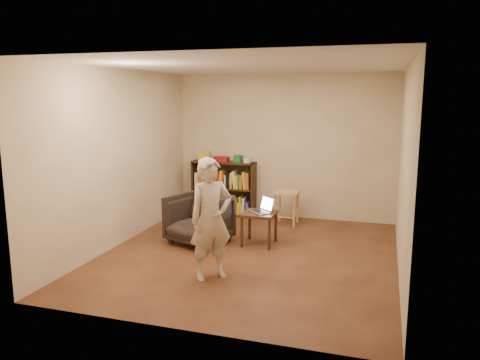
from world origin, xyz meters
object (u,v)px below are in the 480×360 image
(bookshelf, at_px, (224,191))
(side_table, at_px, (259,218))
(person, at_px, (211,219))
(stool, at_px, (287,198))
(laptop, at_px, (263,208))
(armchair, at_px, (199,219))

(bookshelf, xyz_separation_m, side_table, (1.11, -1.59, -0.03))
(bookshelf, height_order, person, person)
(stool, bearing_deg, bookshelf, 163.99)
(laptop, height_order, person, person)
(armchair, relative_size, side_table, 1.66)
(side_table, relative_size, laptop, 1.20)
(armchair, bearing_deg, stool, 72.89)
(side_table, bearing_deg, armchair, -167.58)
(person, bearing_deg, bookshelf, 61.83)
(armchair, height_order, person, person)
(stool, bearing_deg, laptop, -96.02)
(stool, distance_m, person, 2.71)
(armchair, bearing_deg, laptop, 33.96)
(bookshelf, xyz_separation_m, person, (0.89, -3.03, 0.31))
(bookshelf, bearing_deg, person, -73.61)
(bookshelf, xyz_separation_m, laptop, (1.16, -1.55, 0.11))
(side_table, relative_size, person, 0.33)
(stool, xyz_separation_m, side_table, (-0.17, -1.22, -0.06))
(armchair, bearing_deg, bookshelf, 116.68)
(stool, distance_m, laptop, 1.19)
(side_table, distance_m, laptop, 0.15)
(side_table, bearing_deg, laptop, 43.81)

